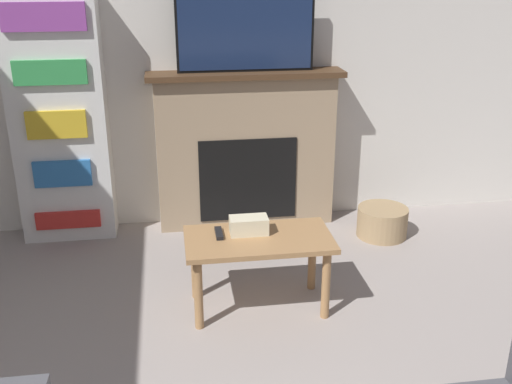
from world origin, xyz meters
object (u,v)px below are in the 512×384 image
at_px(fireplace, 246,150).
at_px(bookshelf, 60,119).
at_px(coffee_table, 259,249).
at_px(storage_basket, 382,222).
at_px(tv, 245,31).

relative_size(fireplace, bookshelf, 0.81).
bearing_deg(coffee_table, storage_basket, 38.34).
bearing_deg(bookshelf, storage_basket, -9.12).
bearing_deg(coffee_table, tv, 85.68).
relative_size(coffee_table, storage_basket, 2.27).
relative_size(fireplace, tv, 1.46).
relative_size(tv, bookshelf, 0.55).
bearing_deg(fireplace, storage_basket, -21.93).
distance_m(fireplace, bookshelf, 1.36).
relative_size(tv, storage_basket, 2.62).
bearing_deg(coffee_table, fireplace, 85.75).
distance_m(coffee_table, bookshelf, 1.80).
height_order(tv, bookshelf, bookshelf).
xyz_separation_m(bookshelf, storage_basket, (2.30, -0.37, -0.78)).
bearing_deg(bookshelf, tv, 0.12).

